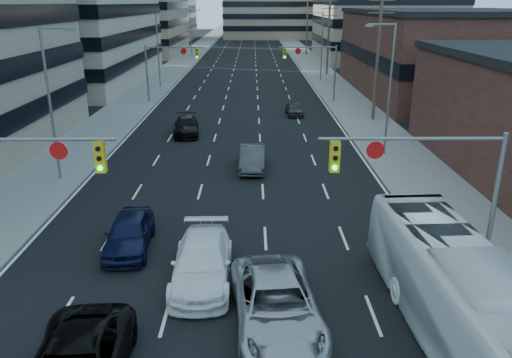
{
  "coord_description": "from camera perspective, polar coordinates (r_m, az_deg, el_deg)",
  "views": [
    {
      "loc": [
        1.23,
        -8.68,
        10.27
      ],
      "look_at": [
        1.38,
        13.98,
        2.2
      ],
      "focal_mm": 35.0,
      "sensor_mm": 36.0,
      "label": 1
    }
  ],
  "objects": [
    {
      "name": "streetlight_right_near",
      "position": [
        35.28,
        14.84,
        10.45
      ],
      "size": [
        2.03,
        0.22,
        9.0
      ],
      "color": "slate",
      "rests_on": "ground"
    },
    {
      "name": "signal_near_right",
      "position": [
        18.77,
        19.0,
        0.03
      ],
      "size": [
        6.59,
        0.33,
        6.0
      ],
      "color": "slate",
      "rests_on": "ground"
    },
    {
      "name": "sedan_blue",
      "position": [
        22.54,
        -14.3,
        -5.96
      ],
      "size": [
        2.11,
        4.67,
        1.55
      ],
      "primitive_type": "imported",
      "rotation": [
        0.0,
        0.0,
        0.06
      ],
      "color": "black",
      "rests_on": "ground"
    },
    {
      "name": "sedan_black_far",
      "position": [
        41.28,
        -7.98,
        6.01
      ],
      "size": [
        2.51,
        5.08,
        1.42
      ],
      "primitive_type": "imported",
      "rotation": [
        0.0,
        0.0,
        0.11
      ],
      "color": "black",
      "rests_on": "ground"
    },
    {
      "name": "bg_block_left",
      "position": [
        151.53,
        -12.18,
        19.08
      ],
      "size": [
        24.0,
        24.0,
        20.0
      ],
      "primitive_type": "cube",
      "color": "#ADA089",
      "rests_on": "ground"
    },
    {
      "name": "transit_bus",
      "position": [
        17.14,
        22.57,
        -12.4
      ],
      "size": [
        3.31,
        11.71,
        3.23
      ],
      "primitive_type": "imported",
      "rotation": [
        0.0,
        0.0,
        0.05
      ],
      "color": "white",
      "rests_on": "ground"
    },
    {
      "name": "sedan_grey_right",
      "position": [
        48.29,
        4.38,
        8.03
      ],
      "size": [
        1.62,
        3.77,
        1.27
      ],
      "primitive_type": "imported",
      "rotation": [
        0.0,
        0.0,
        0.03
      ],
      "color": "#2F3032",
      "rests_on": "ground"
    },
    {
      "name": "utility_pole_block",
      "position": [
        46.23,
        13.73,
        13.48
      ],
      "size": [
        2.2,
        0.28,
        11.0
      ],
      "color": "#4C3D2D",
      "rests_on": "ground"
    },
    {
      "name": "streetlight_right_far",
      "position": [
        69.48,
        7.41,
        15.13
      ],
      "size": [
        2.03,
        0.22,
        9.0
      ],
      "color": "slate",
      "rests_on": "ground"
    },
    {
      "name": "signal_far_left",
      "position": [
        54.74,
        -10.01,
        13.04
      ],
      "size": [
        6.09,
        0.33,
        6.0
      ],
      "color": "slate",
      "rests_on": "ground"
    },
    {
      "name": "streetlight_left_near",
      "position": [
        31.37,
        -22.29,
        8.58
      ],
      "size": [
        2.03,
        0.22,
        9.0
      ],
      "color": "slate",
      "rests_on": "ground"
    },
    {
      "name": "road_surface",
      "position": [
        139.07,
        -0.92,
        15.35
      ],
      "size": [
        18.0,
        300.0,
        0.02
      ],
      "primitive_type": "cube",
      "color": "black",
      "rests_on": "ground"
    },
    {
      "name": "sidewalk_left",
      "position": [
        139.64,
        -5.82,
        15.31
      ],
      "size": [
        5.0,
        300.0,
        0.15
      ],
      "primitive_type": "cube",
      "color": "slate",
      "rests_on": "ground"
    },
    {
      "name": "office_right_far",
      "position": [
        99.62,
        14.06,
        17.16
      ],
      "size": [
        22.0,
        28.0,
        14.0
      ],
      "primitive_type": "cube",
      "color": "gray",
      "rests_on": "ground"
    },
    {
      "name": "sidewalk_right",
      "position": [
        139.44,
        3.99,
        15.35
      ],
      "size": [
        5.0,
        300.0,
        0.15
      ],
      "primitive_type": "cube",
      "color": "slate",
      "rests_on": "ground"
    },
    {
      "name": "white_van",
      "position": [
        19.6,
        -6.18,
        -9.44
      ],
      "size": [
        2.32,
        5.52,
        1.59
      ],
      "primitive_type": "imported",
      "rotation": [
        0.0,
        0.0,
        0.02
      ],
      "color": "white",
      "rests_on": "ground"
    },
    {
      "name": "bg_block_right",
      "position": [
        142.12,
        12.71,
        17.42
      ],
      "size": [
        22.0,
        22.0,
        12.0
      ],
      "primitive_type": "cube",
      "color": "gray",
      "rests_on": "ground"
    },
    {
      "name": "silver_suv",
      "position": [
        17.01,
        2.34,
        -14.12
      ],
      "size": [
        3.33,
        6.23,
        1.67
      ],
      "primitive_type": "imported",
      "rotation": [
        0.0,
        0.0,
        0.1
      ],
      "color": "#A4A5A9",
      "rests_on": "ground"
    },
    {
      "name": "streetlight_left_mid",
      "position": [
        64.94,
        -11.01,
        14.64
      ],
      "size": [
        2.03,
        0.22,
        9.0
      ],
      "color": "slate",
      "rests_on": "ground"
    },
    {
      "name": "sedan_grey_center",
      "position": [
        32.27,
        -0.42,
        2.42
      ],
      "size": [
        1.66,
        4.54,
        1.49
      ],
      "primitive_type": "imported",
      "rotation": [
        0.0,
        0.0,
        -0.02
      ],
      "color": "#38383B",
      "rests_on": "ground"
    },
    {
      "name": "utility_pole_distant",
      "position": [
        105.35,
        5.85,
        17.05
      ],
      "size": [
        2.2,
        0.28,
        11.0
      ],
      "color": "#4C3D2D",
      "rests_on": "ground"
    },
    {
      "name": "utility_pole_midblock",
      "position": [
        75.62,
        8.28,
        15.99
      ],
      "size": [
        2.2,
        0.28,
        11.0
      ],
      "color": "#4C3D2D",
      "rests_on": "ground"
    },
    {
      "name": "signal_near_left",
      "position": [
        19.72,
        -26.49,
        -0.07
      ],
      "size": [
        6.59,
        0.33,
        6.0
      ],
      "color": "slate",
      "rests_on": "ground"
    },
    {
      "name": "storefront_right_mid",
      "position": [
        63.21,
        21.31,
        13.07
      ],
      "size": [
        20.0,
        30.0,
        9.0
      ],
      "primitive_type": "cube",
      "color": "#472119",
      "rests_on": "ground"
    },
    {
      "name": "streetlight_left_far",
      "position": [
        99.5,
        -7.36,
        16.43
      ],
      "size": [
        2.03,
        0.22,
        9.0
      ],
      "color": "slate",
      "rests_on": "ground"
    },
    {
      "name": "office_left_far",
      "position": [
        111.6,
        -14.14,
        17.87
      ],
      "size": [
        20.0,
        30.0,
        16.0
      ],
      "primitive_type": "cube",
      "color": "gray",
      "rests_on": "ground"
    },
    {
      "name": "signal_far_right",
      "position": [
        54.39,
        6.61,
        13.17
      ],
      "size": [
        6.09,
        0.33,
        6.0
      ],
      "color": "slate",
      "rests_on": "ground"
    }
  ]
}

